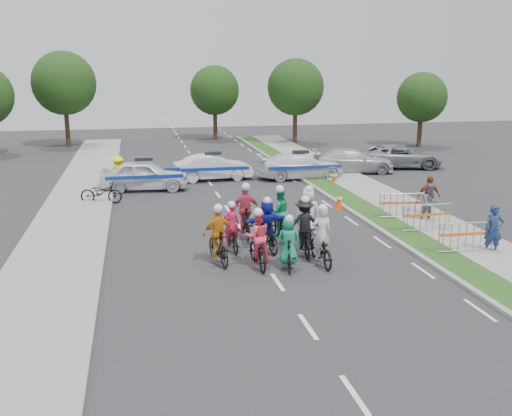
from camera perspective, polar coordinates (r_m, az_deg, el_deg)
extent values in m
plane|color=#28282B|center=(16.69, 2.17, -7.43)|extent=(90.00, 90.00, 0.00)
cube|color=gray|center=(22.77, 11.59, -1.70)|extent=(0.20, 60.00, 0.12)
cube|color=#204A18|center=(23.06, 13.18, -1.60)|extent=(1.20, 60.00, 0.11)
cube|color=gray|center=(23.87, 17.11, -1.31)|extent=(2.40, 60.00, 0.13)
cube|color=gray|center=(21.11, -18.75, -3.39)|extent=(3.00, 60.00, 0.13)
imported|color=black|center=(18.13, 6.48, -4.05)|extent=(0.69, 1.94, 1.02)
imported|color=silver|center=(17.93, 6.58, -2.52)|extent=(0.62, 0.41, 1.70)
sphere|color=white|center=(17.68, 6.70, -0.06)|extent=(0.29, 0.29, 0.29)
imported|color=black|center=(17.64, 3.22, -4.53)|extent=(0.74, 1.72, 1.00)
imported|color=#198D66|center=(17.46, 3.28, -3.24)|extent=(0.80, 0.59, 1.50)
sphere|color=white|center=(17.22, 3.36, -1.10)|extent=(0.26, 0.26, 0.26)
imported|color=black|center=(17.78, 0.13, -4.36)|extent=(0.72, 1.90, 0.99)
imported|color=#FF4660|center=(17.59, 0.16, -2.84)|extent=(0.82, 0.65, 1.64)
sphere|color=white|center=(17.33, 0.20, -0.43)|extent=(0.29, 0.29, 0.29)
imported|color=black|center=(18.11, -3.79, -3.84)|extent=(0.85, 1.93, 1.12)
imported|color=orange|center=(17.93, -3.79, -2.48)|extent=(1.04, 0.58, 1.68)
sphere|color=white|center=(17.67, -3.81, -0.05)|extent=(0.29, 0.29, 0.29)
imported|color=black|center=(19.12, 4.78, -3.04)|extent=(0.93, 2.04, 1.03)
imported|color=black|center=(18.93, 4.85, -1.56)|extent=(1.18, 0.77, 1.72)
sphere|color=white|center=(18.68, 4.95, 0.81)|extent=(0.30, 0.30, 0.30)
imported|color=black|center=(19.28, 1.04, -2.75)|extent=(0.86, 1.88, 1.09)
imported|color=#171EB0|center=(19.11, 1.08, -1.50)|extent=(1.58, 0.77, 1.63)
sphere|color=white|center=(18.88, 1.13, 0.71)|extent=(0.28, 0.28, 0.28)
imported|color=black|center=(19.43, -2.47, -2.93)|extent=(0.69, 1.73, 0.89)
imported|color=#D21A47|center=(19.25, -2.46, -1.61)|extent=(0.56, 0.39, 1.49)
sphere|color=white|center=(19.03, -2.46, 0.33)|extent=(0.26, 0.26, 0.26)
imported|color=black|center=(20.51, 5.17, -1.67)|extent=(0.85, 2.01, 1.17)
imported|color=white|center=(20.34, 5.24, -0.43)|extent=(0.94, 0.69, 1.75)
sphere|color=white|center=(20.11, 5.33, 1.85)|extent=(0.30, 0.30, 0.30)
imported|color=black|center=(20.55, 2.28, -1.77)|extent=(0.94, 2.06, 1.04)
imported|color=#1A9357|center=(20.37, 2.33, -0.38)|extent=(0.92, 0.76, 1.74)
sphere|color=white|center=(20.13, 2.39, 1.87)|extent=(0.30, 0.30, 0.30)
imported|color=black|center=(20.84, -1.07, -1.36)|extent=(0.66, 1.98, 1.17)
imported|color=#D43A55|center=(20.68, -1.05, -0.13)|extent=(1.05, 0.49, 1.76)
sphere|color=white|center=(20.44, -1.03, 2.13)|extent=(0.31, 0.31, 0.31)
imported|color=white|center=(29.48, -11.10, 3.23)|extent=(4.60, 2.24, 1.51)
imported|color=white|center=(31.64, -4.31, 4.07)|extent=(4.36, 1.81, 1.40)
imported|color=white|center=(32.13, 4.47, 4.22)|extent=(4.87, 1.99, 1.41)
imported|color=#B4B3B8|center=(34.32, 9.66, 4.67)|extent=(5.04, 2.57, 1.40)
imported|color=gray|center=(36.61, 14.27, 5.03)|extent=(5.48, 3.32, 1.42)
imported|color=navy|center=(20.44, 22.68, -2.02)|extent=(0.70, 0.55, 1.68)
imported|color=slate|center=(23.72, 17.02, 0.45)|extent=(0.80, 0.63, 1.61)
imported|color=#9C381C|center=(24.75, 16.89, 1.13)|extent=(1.02, 0.44, 1.72)
imported|color=#FFFA0D|center=(29.96, -13.60, 3.48)|extent=(1.29, 1.09, 1.73)
cube|color=#F24C0C|center=(25.50, 8.27, 0.00)|extent=(0.40, 0.40, 0.03)
cone|color=#F24C0C|center=(25.42, 8.30, 0.73)|extent=(0.36, 0.36, 0.70)
cylinder|color=silver|center=(25.40, 8.31, 0.95)|extent=(0.29, 0.29, 0.08)
cube|color=#F24C0C|center=(30.89, 7.83, 2.44)|extent=(0.40, 0.40, 0.03)
cone|color=#F24C0C|center=(30.82, 7.85, 3.05)|extent=(0.36, 0.36, 0.70)
cylinder|color=silver|center=(30.80, 7.86, 3.23)|extent=(0.29, 0.29, 0.08)
imported|color=black|center=(27.05, -15.22, 1.52)|extent=(2.02, 1.11, 1.01)
cylinder|color=#382619|center=(47.07, 3.92, 8.41)|extent=(0.36, 0.36, 3.25)
sphere|color=#183611|center=(46.89, 3.98, 11.97)|extent=(4.55, 4.55, 4.55)
cylinder|color=#382619|center=(46.75, 16.06, 7.57)|extent=(0.36, 0.36, 2.75)
sphere|color=#183611|center=(46.57, 16.26, 10.59)|extent=(3.85, 3.85, 3.85)
cylinder|color=#382619|center=(47.54, -18.37, 7.95)|extent=(0.36, 0.36, 3.50)
sphere|color=#183611|center=(47.36, -18.66, 11.74)|extent=(4.90, 4.90, 4.90)
cylinder|color=#382619|center=(49.75, -4.10, 8.55)|extent=(0.36, 0.36, 3.00)
sphere|color=#183611|center=(49.58, -4.16, 11.66)|extent=(4.20, 4.20, 4.20)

